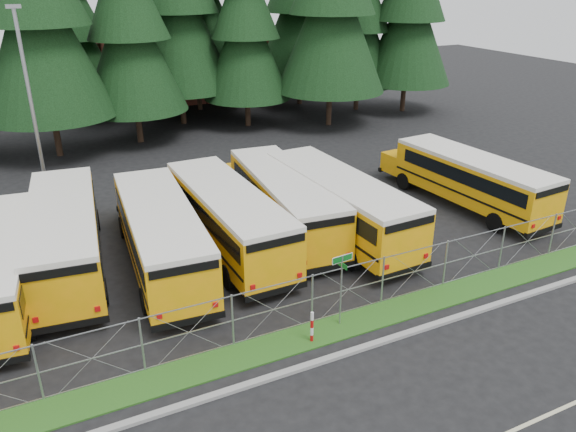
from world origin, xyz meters
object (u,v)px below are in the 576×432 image
object	(u,v)px
street_sign	(342,275)
bus_2	(66,237)
light_standard	(31,101)
bus_6	(334,205)
bus_5	(282,202)
bus_3	(160,236)
bus_4	(225,219)
bus_east	(466,181)
striped_bollard	(312,327)

from	to	relation	value
street_sign	bus_2	bearing A→B (deg)	133.61
light_standard	bus_6	bearing A→B (deg)	-41.94
bus_5	street_sign	world-z (taller)	bus_5
bus_3	street_sign	xyz separation A→B (m)	(4.60, -6.96, 0.55)
bus_3	bus_4	world-z (taller)	bus_4
bus_6	bus_2	bearing A→B (deg)	168.33
bus_3	light_standard	size ratio (longest dim) A/B	1.12
bus_3	bus_4	size ratio (longest dim) A/B	1.00
bus_3	bus_6	distance (m)	8.23
bus_east	bus_4	bearing A→B (deg)	172.25
bus_6	light_standard	distance (m)	16.52
bus_2	bus_5	bearing A→B (deg)	3.78
bus_6	light_standard	xyz separation A→B (m)	(-11.93, 10.72, 3.99)
bus_5	bus_6	distance (m)	2.52
bus_4	bus_6	distance (m)	5.22
bus_3	bus_5	bearing A→B (deg)	14.91
bus_3	bus_east	bearing A→B (deg)	3.29
bus_6	bus_3	bearing A→B (deg)	175.29
bus_2	light_standard	size ratio (longest dim) A/B	1.13
bus_5	striped_bollard	size ratio (longest dim) A/B	9.40
bus_2	bus_4	size ratio (longest dim) A/B	1.01
bus_4	bus_east	bearing A→B (deg)	-4.46
bus_4	striped_bollard	world-z (taller)	bus_4
bus_6	bus_east	size ratio (longest dim) A/B	1.07
bus_east	light_standard	bearing A→B (deg)	147.62
bus_3	striped_bollard	distance (m)	8.14
light_standard	striped_bollard	bearing A→B (deg)	-68.74
bus_2	bus_6	world-z (taller)	bus_6
bus_6	bus_5	bearing A→B (deg)	141.63
street_sign	bus_6	bearing A→B (deg)	61.32
striped_bollard	light_standard	distance (m)	19.71
bus_4	bus_east	size ratio (longest dim) A/B	1.05
bus_3	light_standard	world-z (taller)	light_standard
bus_2	street_sign	xyz separation A→B (m)	(8.15, -8.55, 0.53)
bus_2	bus_5	size ratio (longest dim) A/B	1.02
bus_3	striped_bollard	bearing A→B (deg)	-62.08
bus_4	bus_east	distance (m)	13.27
bus_east	light_standard	world-z (taller)	light_standard
bus_2	light_standard	xyz separation A→B (m)	(-0.16, 8.77, 4.00)
bus_2	striped_bollard	xyz separation A→B (m)	(6.76, -9.02, -0.90)
bus_5	street_sign	size ratio (longest dim) A/B	4.01
bus_4	striped_bollard	distance (m)	7.95
bus_3	bus_6	xyz separation A→B (m)	(8.22, -0.35, 0.03)
bus_4	light_standard	world-z (taller)	light_standard
bus_6	striped_bollard	world-z (taller)	bus_6
bus_5	bus_6	world-z (taller)	bus_6
bus_2	striped_bollard	distance (m)	11.31
bus_3	bus_east	size ratio (longest dim) A/B	1.05
bus_3	bus_5	distance (m)	6.29
bus_5	bus_east	bearing A→B (deg)	-3.05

